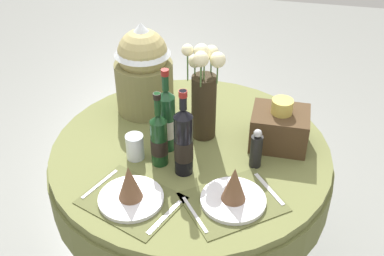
# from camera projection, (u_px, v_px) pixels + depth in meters

# --- Properties ---
(dining_table) EXTENTS (1.20, 1.20, 0.77)m
(dining_table) POSITION_uv_depth(u_px,v_px,m) (191.00, 173.00, 2.07)
(dining_table) COLOR olive
(dining_table) RESTS_ON ground
(place_setting_left) EXTENTS (0.41, 0.37, 0.16)m
(place_setting_left) POSITION_uv_depth(u_px,v_px,m) (130.00, 191.00, 1.70)
(place_setting_left) COLOR brown
(place_setting_left) RESTS_ON dining_table
(place_setting_right) EXTENTS (0.43, 0.41, 0.16)m
(place_setting_right) POSITION_uv_depth(u_px,v_px,m) (234.00, 193.00, 1.69)
(place_setting_right) COLOR brown
(place_setting_right) RESTS_ON dining_table
(flower_vase) EXTENTS (0.17, 0.19, 0.44)m
(flower_vase) POSITION_uv_depth(u_px,v_px,m) (204.00, 93.00, 1.94)
(flower_vase) COLOR #332819
(flower_vase) RESTS_ON dining_table
(wine_bottle_left) EXTENTS (0.07, 0.07, 0.37)m
(wine_bottle_left) POSITION_uv_depth(u_px,v_px,m) (167.00, 120.00, 1.91)
(wine_bottle_left) COLOR #194223
(wine_bottle_left) RESTS_ON dining_table
(wine_bottle_right) EXTENTS (0.07, 0.07, 0.37)m
(wine_bottle_right) POSITION_uv_depth(u_px,v_px,m) (184.00, 142.00, 1.78)
(wine_bottle_right) COLOR black
(wine_bottle_right) RESTS_ON dining_table
(wine_bottle_rear) EXTENTS (0.07, 0.07, 0.33)m
(wine_bottle_rear) POSITION_uv_depth(u_px,v_px,m) (159.00, 139.00, 1.84)
(wine_bottle_rear) COLOR #143819
(wine_bottle_rear) RESTS_ON dining_table
(tumbler_near_left) EXTENTS (0.07, 0.07, 0.11)m
(tumbler_near_left) POSITION_uv_depth(u_px,v_px,m) (135.00, 147.00, 1.91)
(tumbler_near_left) COLOR silver
(tumbler_near_left) RESTS_ON dining_table
(pepper_mill) EXTENTS (0.05, 0.05, 0.17)m
(pepper_mill) POSITION_uv_depth(u_px,v_px,m) (256.00, 150.00, 1.85)
(pepper_mill) COLOR black
(pepper_mill) RESTS_ON dining_table
(gift_tub_back_left) EXTENTS (0.26, 0.26, 0.43)m
(gift_tub_back_left) POSITION_uv_depth(u_px,v_px,m) (143.00, 65.00, 2.11)
(gift_tub_back_left) COLOR olive
(gift_tub_back_left) RESTS_ON dining_table
(woven_basket_side_right) EXTENTS (0.23, 0.19, 0.22)m
(woven_basket_side_right) POSITION_uv_depth(u_px,v_px,m) (280.00, 127.00, 1.97)
(woven_basket_side_right) COLOR #47331E
(woven_basket_side_right) RESTS_ON dining_table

